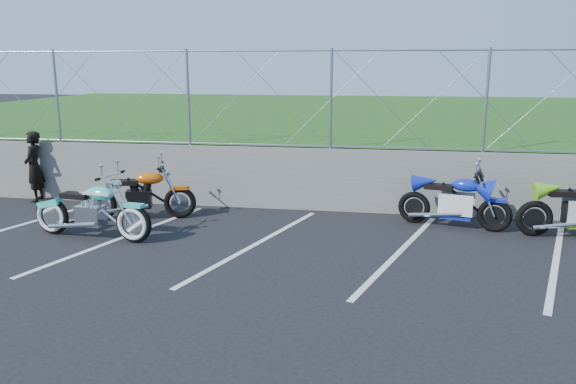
% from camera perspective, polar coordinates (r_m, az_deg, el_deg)
% --- Properties ---
extents(ground, '(90.00, 90.00, 0.00)m').
position_cam_1_polar(ground, '(8.68, -4.65, -7.31)').
color(ground, black).
rests_on(ground, ground).
extents(retaining_wall, '(30.00, 0.22, 1.30)m').
position_cam_1_polar(retaining_wall, '(11.81, -0.59, 1.44)').
color(retaining_wall, '#61615C').
rests_on(retaining_wall, ground).
extents(grass_field, '(30.00, 20.00, 1.30)m').
position_cam_1_polar(grass_field, '(21.62, 4.08, 6.62)').
color(grass_field, '#1C4913').
rests_on(grass_field, ground).
extents(chain_link_fence, '(28.00, 0.03, 2.00)m').
position_cam_1_polar(chain_link_fence, '(11.60, -0.61, 9.46)').
color(chain_link_fence, gray).
rests_on(chain_link_fence, retaining_wall).
extents(parking_lines, '(18.29, 4.31, 0.01)m').
position_cam_1_polar(parking_lines, '(9.42, 3.98, -5.64)').
color(parking_lines, silver).
rests_on(parking_lines, ground).
extents(cruiser_turquoise, '(2.34, 0.74, 1.16)m').
position_cam_1_polar(cruiser_turquoise, '(10.34, -19.21, -1.99)').
color(cruiser_turquoise, black).
rests_on(cruiser_turquoise, ground).
extents(naked_orange, '(2.11, 0.82, 1.08)m').
position_cam_1_polar(naked_orange, '(11.35, -14.66, -0.42)').
color(naked_orange, black).
rests_on(naked_orange, ground).
extents(sportbike_blue, '(2.04, 0.78, 1.08)m').
position_cam_1_polar(sportbike_blue, '(10.88, 16.63, -1.10)').
color(sportbike_blue, black).
rests_on(sportbike_blue, ground).
extents(person_standing, '(0.51, 0.65, 1.56)m').
position_cam_1_polar(person_standing, '(13.60, -24.40, 2.36)').
color(person_standing, black).
rests_on(person_standing, ground).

